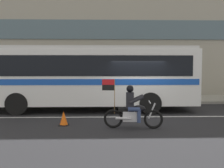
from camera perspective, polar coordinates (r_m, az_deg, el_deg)
name	(u,v)px	position (r m, az deg, el deg)	size (l,w,h in m)	color
ground_plane	(138,114)	(11.95, 5.89, -6.86)	(60.00, 60.00, 0.00)	black
sidewalk_curb	(128,99)	(16.95, 3.63, -3.45)	(28.00, 3.80, 0.15)	gray
lane_center_stripe	(140,117)	(11.37, 6.29, -7.39)	(26.60, 0.14, 0.01)	silver
office_building_facade	(125,2)	(19.72, 3.07, 18.16)	(28.00, 0.89, 14.20)	gray
transit_bus	(89,74)	(12.87, -5.15, 2.34)	(10.59, 2.63, 3.22)	white
motorcycle_with_rider	(133,110)	(9.13, 4.68, -5.91)	(2.19, 0.65, 1.78)	black
traffic_cone	(64,119)	(9.82, -10.89, -7.70)	(0.36, 0.36, 0.55)	#EA590F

